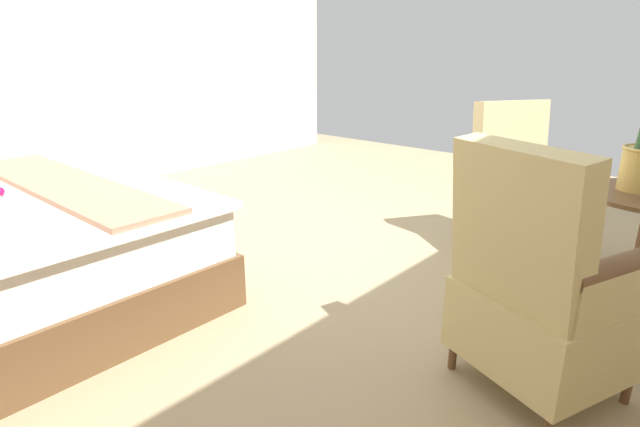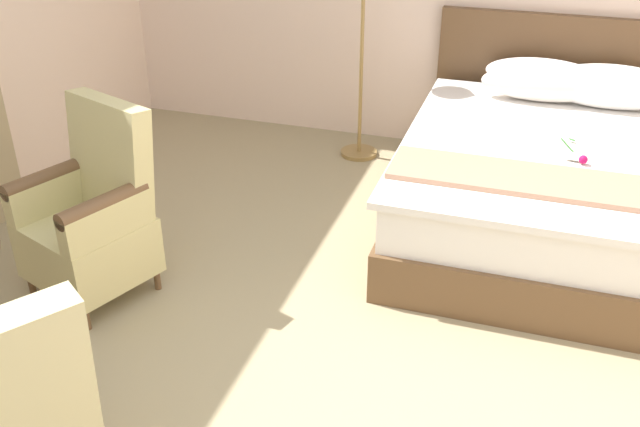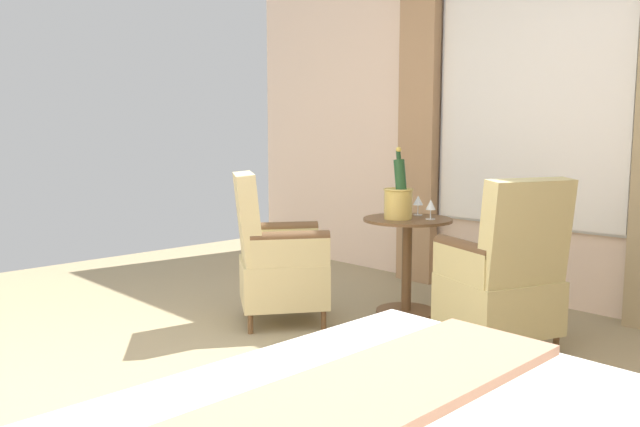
# 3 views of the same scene
# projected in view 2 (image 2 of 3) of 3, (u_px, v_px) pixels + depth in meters

# --- Properties ---
(ground_plane) EXTENTS (7.62, 7.62, 0.00)m
(ground_plane) POSITION_uv_depth(u_px,v_px,m) (367.00, 414.00, 3.08)
(ground_plane) COLOR tan
(bed) EXTENTS (1.96, 2.27, 1.08)m
(bed) POSITION_uv_depth(u_px,v_px,m) (565.00, 177.00, 4.37)
(bed) COLOR brown
(bed) RESTS_ON ground
(armchair_by_window) EXTENTS (0.73, 0.73, 1.04)m
(armchair_by_window) POSITION_uv_depth(u_px,v_px,m) (92.00, 219.00, 3.72)
(armchair_by_window) COLOR brown
(armchair_by_window) RESTS_ON ground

